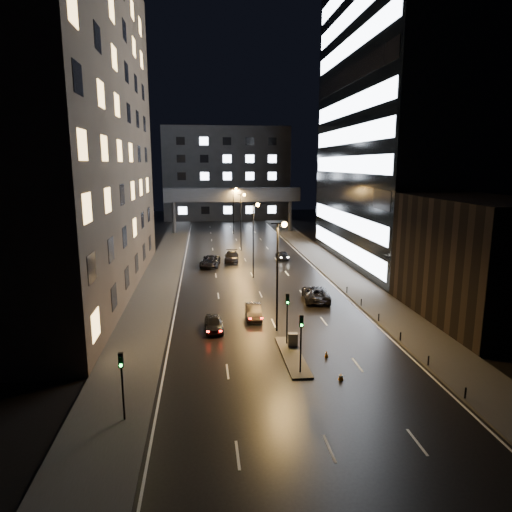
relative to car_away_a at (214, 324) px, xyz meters
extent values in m
plane|color=black|center=(5.81, 31.36, -0.69)|extent=(160.00, 160.00, 0.00)
cube|color=#383533|center=(-6.69, 26.36, -0.62)|extent=(5.00, 110.00, 0.15)
cube|color=#383533|center=(18.31, 26.36, -0.62)|extent=(5.00, 110.00, 0.15)
cube|color=#2D2319|center=(-16.69, 15.36, 19.31)|extent=(15.00, 48.00, 40.00)
cube|color=black|center=(25.81, 0.36, 5.31)|extent=(10.00, 18.00, 12.00)
cube|color=black|center=(30.81, 27.36, 21.81)|extent=(20.00, 36.00, 45.00)
cube|color=#333335|center=(5.81, 89.36, 11.81)|extent=(34.00, 14.00, 25.00)
cube|color=#333335|center=(5.81, 61.36, 7.81)|extent=(30.00, 3.00, 3.00)
cylinder|color=#333335|center=(-7.19, 61.36, 2.81)|extent=(0.80, 0.80, 7.00)
cylinder|color=#333335|center=(18.81, 61.36, 2.81)|extent=(0.80, 0.80, 7.00)
cube|color=#383533|center=(6.11, -6.64, -0.62)|extent=(1.60, 8.00, 0.15)
cylinder|color=black|center=(6.11, -4.14, 1.21)|extent=(0.12, 0.12, 3.50)
cube|color=black|center=(6.11, -4.14, 3.41)|extent=(0.28, 0.22, 0.90)
sphere|color=#0CFF33|center=(6.11, -4.28, 3.13)|extent=(0.18, 0.18, 0.18)
cylinder|color=black|center=(6.11, -9.64, 1.21)|extent=(0.12, 0.12, 3.50)
cube|color=black|center=(6.11, -9.64, 3.41)|extent=(0.28, 0.22, 0.90)
sphere|color=#0CFF33|center=(6.11, -9.78, 3.13)|extent=(0.18, 0.18, 0.18)
cylinder|color=black|center=(-5.69, -14.64, 1.06)|extent=(0.12, 0.12, 3.50)
cube|color=black|center=(-5.69, -14.64, 3.26)|extent=(0.28, 0.22, 0.90)
sphere|color=#0CFF33|center=(-5.69, -14.78, 2.98)|extent=(0.18, 0.18, 0.18)
cylinder|color=black|center=(16.01, -14.64, -0.24)|extent=(0.12, 0.12, 0.90)
cylinder|color=black|center=(16.01, -9.64, -0.24)|extent=(0.12, 0.12, 0.90)
cylinder|color=black|center=(16.01, -4.64, -0.24)|extent=(0.12, 0.12, 0.90)
cylinder|color=black|center=(16.01, 0.36, -0.24)|extent=(0.12, 0.12, 0.90)
cylinder|color=black|center=(16.01, 5.36, -0.24)|extent=(0.12, 0.12, 0.90)
cylinder|color=black|center=(16.01, 10.36, -0.24)|extent=(0.12, 0.12, 0.90)
cylinder|color=black|center=(5.81, -0.64, 4.31)|extent=(0.18, 0.18, 10.00)
cylinder|color=black|center=(5.81, -0.64, 9.31)|extent=(1.20, 0.12, 0.12)
sphere|color=#FF9E38|center=(6.41, -0.64, 9.21)|extent=(0.50, 0.50, 0.50)
cylinder|color=black|center=(5.81, 19.36, 4.31)|extent=(0.18, 0.18, 10.00)
cylinder|color=black|center=(5.81, 19.36, 9.31)|extent=(1.20, 0.12, 0.12)
sphere|color=#FF9E38|center=(6.41, 19.36, 9.21)|extent=(0.50, 0.50, 0.50)
cylinder|color=black|center=(5.81, 39.36, 4.31)|extent=(0.18, 0.18, 10.00)
cylinder|color=black|center=(5.81, 39.36, 9.31)|extent=(1.20, 0.12, 0.12)
sphere|color=#FF9E38|center=(6.41, 39.36, 9.21)|extent=(0.50, 0.50, 0.50)
cylinder|color=black|center=(5.81, 59.36, 4.31)|extent=(0.18, 0.18, 10.00)
cylinder|color=black|center=(5.81, 59.36, 9.31)|extent=(1.20, 0.12, 0.12)
sphere|color=#FF9E38|center=(6.41, 59.36, 9.21)|extent=(0.50, 0.50, 0.50)
imported|color=black|center=(0.00, 0.00, 0.00)|extent=(1.81, 4.13, 1.38)
imported|color=black|center=(4.04, 2.99, 0.02)|extent=(1.75, 4.43, 1.43)
imported|color=black|center=(0.12, 27.14, 0.10)|extent=(3.40, 6.03, 1.59)
imported|color=black|center=(3.57, 30.36, 0.09)|extent=(2.64, 5.57, 1.57)
imported|color=black|center=(11.70, 8.32, 0.13)|extent=(3.31, 6.17, 1.65)
imported|color=black|center=(11.83, 31.17, -0.04)|extent=(1.93, 4.51, 1.30)
cube|color=#4F4F52|center=(6.51, -4.73, 0.02)|extent=(0.84, 0.62, 1.12)
cone|color=orange|center=(8.81, -6.99, -0.41)|extent=(0.33, 0.33, 0.56)
cone|color=orange|center=(8.81, -10.89, -0.44)|extent=(0.46, 0.46, 0.51)
camera|label=1|loc=(-0.70, -40.23, 14.48)|focal=32.00mm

